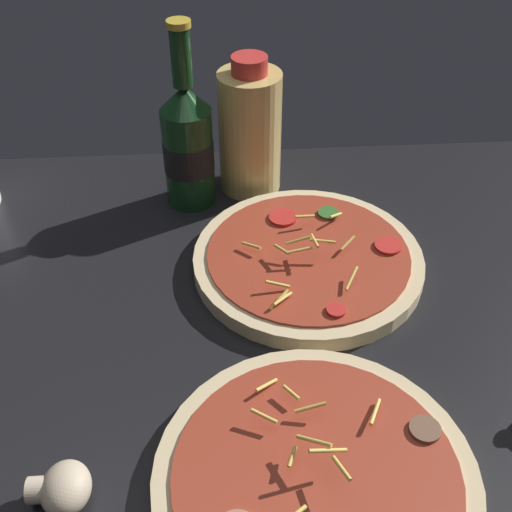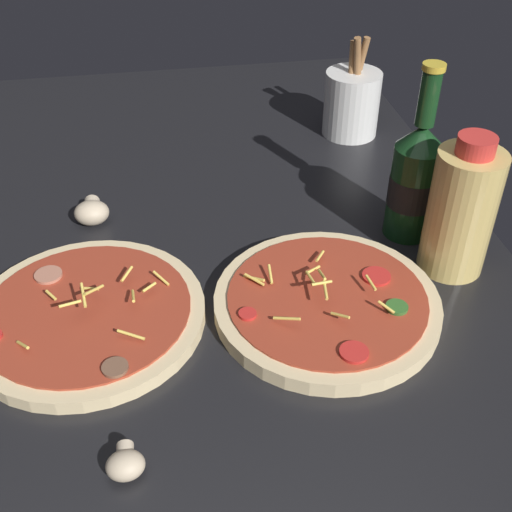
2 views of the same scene
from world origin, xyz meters
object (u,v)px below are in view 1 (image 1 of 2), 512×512
beer_bottle (188,143)px  oil_bottle (250,130)px  pizza_near (316,478)px  pizza_far (308,260)px  mushroom_left (63,488)px

beer_bottle → oil_bottle: bearing=19.7°
pizza_near → pizza_far: size_ratio=1.02×
pizza_near → pizza_far: (3.12, 28.77, 0.13)cm
pizza_far → mushroom_left: size_ratio=5.23×
beer_bottle → oil_bottle: size_ratio=1.30×
pizza_near → beer_bottle: bearing=104.0°
beer_bottle → oil_bottle: beer_bottle is taller
pizza_near → mushroom_left: pizza_near is taller
pizza_far → beer_bottle: beer_bottle is taller
pizza_near → oil_bottle: size_ratio=1.48×
beer_bottle → pizza_far: bearing=-47.6°
pizza_near → pizza_far: bearing=83.8°
mushroom_left → beer_bottle: bearing=76.8°
mushroom_left → oil_bottle: bearing=68.4°
beer_bottle → oil_bottle: 8.82cm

